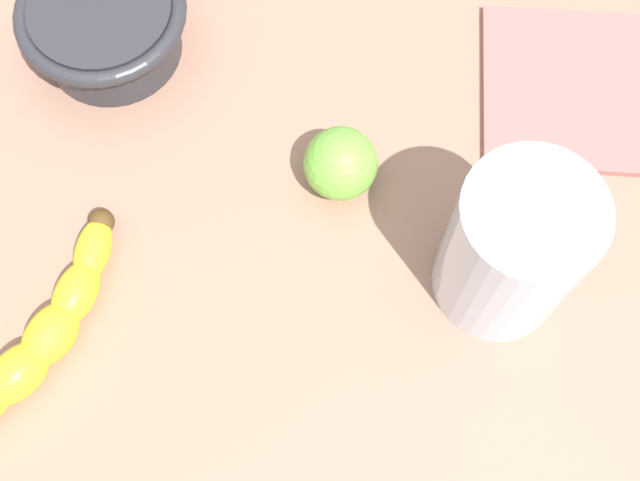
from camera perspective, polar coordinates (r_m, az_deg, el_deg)
name	(u,v)px	position (r cm, az deg, el deg)	size (l,w,h in cm)	color
wooden_tabletop	(322,309)	(58.28, 0.10, -4.72)	(120.00, 120.00, 3.00)	#A1735E
banana	(27,347)	(57.64, -19.54, -6.95)	(9.09, 20.06, 3.15)	yellow
smoothie_glass	(512,252)	(53.27, 13.05, -0.77)	(8.63, 8.63, 12.34)	silver
ceramic_bowl	(105,25)	(65.33, -14.57, 14.18)	(12.59, 12.59, 5.19)	#2D2D33
lime_fruit	(341,164)	(57.91, 1.42, 5.31)	(5.23, 5.23, 5.23)	#75C142
folded_napkin	(582,89)	(66.56, 17.61, 9.88)	(14.96, 13.91, 0.60)	#BC6660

